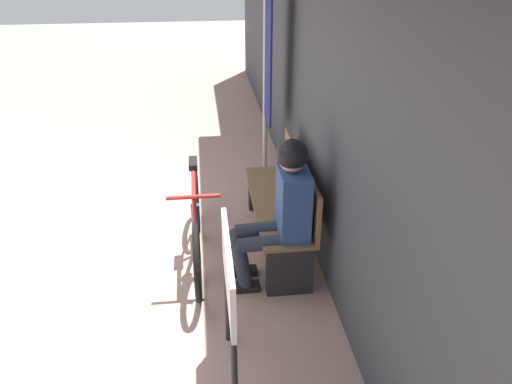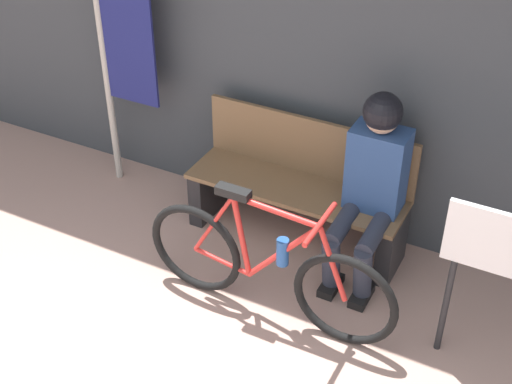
{
  "view_description": "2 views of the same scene",
  "coord_description": "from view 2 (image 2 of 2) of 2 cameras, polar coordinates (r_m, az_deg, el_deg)",
  "views": [
    {
      "loc": [
        3.86,
        1.69,
        2.52
      ],
      "look_at": [
        0.35,
        2.09,
        0.64
      ],
      "focal_mm": 35.0,
      "sensor_mm": 36.0,
      "label": 1
    },
    {
      "loc": [
        1.67,
        -1.15,
        3.02
      ],
      "look_at": [
        0.04,
        1.97,
        0.56
      ],
      "focal_mm": 50.0,
      "sensor_mm": 36.0,
      "label": 2
    }
  ],
  "objects": [
    {
      "name": "person_seated",
      "position": [
        4.24,
        9.27,
        1.16
      ],
      "size": [
        0.34,
        0.6,
        1.21
      ],
      "color": "#2D3342",
      "rests_on": "ground_plane"
    },
    {
      "name": "banner_pole",
      "position": [
        4.84,
        -11.13,
        14.48
      ],
      "size": [
        0.45,
        0.05,
        2.27
      ],
      "color": "#B7B2A8",
      "rests_on": "ground_plane"
    },
    {
      "name": "bicycle",
      "position": [
        4.07,
        0.89,
        -6.15
      ],
      "size": [
        1.57,
        0.4,
        0.83
      ],
      "color": "black",
      "rests_on": "ground_plane"
    },
    {
      "name": "park_bench_near",
      "position": [
        4.64,
        3.46,
        0.17
      ],
      "size": [
        1.43,
        0.42,
        0.84
      ],
      "color": "brown",
      "rests_on": "ground_plane"
    }
  ]
}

